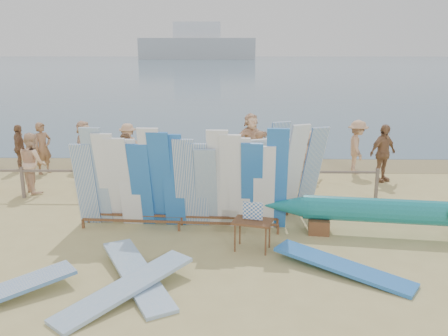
{
  "coord_description": "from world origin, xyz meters",
  "views": [
    {
      "loc": [
        1.96,
        -9.82,
        4.15
      ],
      "look_at": [
        1.73,
        2.73,
        0.97
      ],
      "focal_mm": 38.0,
      "sensor_mm": 36.0,
      "label": 1
    }
  ],
  "objects_px": {
    "main_surfboard_rack": "(180,183)",
    "vendor_table": "(252,234)",
    "beachgoer_extra_0": "(357,147)",
    "beachgoer_2": "(33,163)",
    "beachgoer_5": "(251,139)",
    "beach_chair_right": "(178,180)",
    "outrigger_canoe": "(396,213)",
    "beachgoer_6": "(288,165)",
    "beachgoer_1": "(43,148)",
    "stroller": "(216,175)",
    "flat_board_a": "(137,282)",
    "beachgoer_9": "(309,154)",
    "beachgoer_extra_1": "(19,148)",
    "beachgoer_11": "(84,144)",
    "side_surfboard_rack": "(285,171)",
    "beach_chair_left": "(186,179)",
    "flat_board_d": "(342,273)",
    "beachgoer_4": "(127,161)",
    "beachgoer_8": "(297,153)",
    "beachgoer_10": "(383,153)",
    "beachgoer_7": "(260,155)",
    "flat_board_b": "(126,297)",
    "beachgoer_3": "(128,147)"
  },
  "relations": [
    {
      "from": "beachgoer_1",
      "to": "stroller",
      "type": "bearing_deg",
      "value": -71.23
    },
    {
      "from": "beach_chair_right",
      "to": "outrigger_canoe",
      "type": "bearing_deg",
      "value": -33.28
    },
    {
      "from": "main_surfboard_rack",
      "to": "beachgoer_11",
      "type": "xyz_separation_m",
      "value": [
        -4.03,
        5.81,
        -0.26
      ]
    },
    {
      "from": "flat_board_d",
      "to": "beachgoer_4",
      "type": "bearing_deg",
      "value": 78.67
    },
    {
      "from": "beachgoer_extra_1",
      "to": "beachgoer_3",
      "type": "bearing_deg",
      "value": -103.2
    },
    {
      "from": "beachgoer_1",
      "to": "beachgoer_7",
      "type": "distance_m",
      "value": 7.33
    },
    {
      "from": "beachgoer_4",
      "to": "beachgoer_2",
      "type": "distance_m",
      "value": 2.72
    },
    {
      "from": "stroller",
      "to": "beachgoer_extra_1",
      "type": "height_order",
      "value": "beachgoer_extra_1"
    },
    {
      "from": "side_surfboard_rack",
      "to": "beach_chair_left",
      "type": "xyz_separation_m",
      "value": [
        -2.75,
        2.29,
        -0.87
      ]
    },
    {
      "from": "vendor_table",
      "to": "beachgoer_extra_0",
      "type": "height_order",
      "value": "beachgoer_extra_0"
    },
    {
      "from": "flat_board_b",
      "to": "beachgoer_3",
      "type": "bearing_deg",
      "value": 142.06
    },
    {
      "from": "beachgoer_3",
      "to": "beachgoer_extra_0",
      "type": "bearing_deg",
      "value": 6.89
    },
    {
      "from": "beachgoer_8",
      "to": "beachgoer_4",
      "type": "bearing_deg",
      "value": -105.62
    },
    {
      "from": "stroller",
      "to": "beachgoer_4",
      "type": "height_order",
      "value": "beachgoer_4"
    },
    {
      "from": "vendor_table",
      "to": "beachgoer_9",
      "type": "bearing_deg",
      "value": 85.97
    },
    {
      "from": "beachgoer_6",
      "to": "beachgoer_9",
      "type": "height_order",
      "value": "beachgoer_6"
    },
    {
      "from": "flat_board_a",
      "to": "stroller",
      "type": "bearing_deg",
      "value": 49.94
    },
    {
      "from": "beach_chair_left",
      "to": "beachgoer_extra_1",
      "type": "bearing_deg",
      "value": 170.06
    },
    {
      "from": "flat_board_a",
      "to": "beachgoer_extra_1",
      "type": "relative_size",
      "value": 1.67
    },
    {
      "from": "side_surfboard_rack",
      "to": "beachgoer_extra_0",
      "type": "bearing_deg",
      "value": 31.47
    },
    {
      "from": "beachgoer_6",
      "to": "beachgoer_5",
      "type": "height_order",
      "value": "beachgoer_5"
    },
    {
      "from": "beachgoer_10",
      "to": "flat_board_d",
      "type": "bearing_deg",
      "value": -144.3
    },
    {
      "from": "beachgoer_2",
      "to": "beachgoer_5",
      "type": "distance_m",
      "value": 7.5
    },
    {
      "from": "main_surfboard_rack",
      "to": "flat_board_d",
      "type": "relative_size",
      "value": 1.85
    },
    {
      "from": "beachgoer_2",
      "to": "beachgoer_10",
      "type": "xyz_separation_m",
      "value": [
        10.65,
        1.37,
        0.03
      ]
    },
    {
      "from": "beachgoer_extra_1",
      "to": "side_surfboard_rack",
      "type": "bearing_deg",
      "value": -132.18
    },
    {
      "from": "beachgoer_3",
      "to": "beachgoer_7",
      "type": "xyz_separation_m",
      "value": [
        4.53,
        -1.08,
        -0.03
      ]
    },
    {
      "from": "flat_board_a",
      "to": "stroller",
      "type": "relative_size",
      "value": 2.78
    },
    {
      "from": "side_surfboard_rack",
      "to": "flat_board_d",
      "type": "height_order",
      "value": "side_surfboard_rack"
    },
    {
      "from": "beachgoer_11",
      "to": "beachgoer_7",
      "type": "xyz_separation_m",
      "value": [
        6.14,
        -1.32,
        -0.06
      ]
    },
    {
      "from": "vendor_table",
      "to": "flat_board_b",
      "type": "xyz_separation_m",
      "value": [
        -2.25,
        -2.03,
        -0.35
      ]
    },
    {
      "from": "beachgoer_7",
      "to": "beachgoer_5",
      "type": "height_order",
      "value": "beachgoer_5"
    },
    {
      "from": "stroller",
      "to": "beachgoer_extra_0",
      "type": "distance_m",
      "value": 5.12
    },
    {
      "from": "beach_chair_right",
      "to": "beachgoer_extra_0",
      "type": "relative_size",
      "value": 0.44
    },
    {
      "from": "beach_chair_left",
      "to": "beachgoer_7",
      "type": "distance_m",
      "value": 2.6
    },
    {
      "from": "beachgoer_1",
      "to": "beachgoer_5",
      "type": "distance_m",
      "value": 7.25
    },
    {
      "from": "flat_board_a",
      "to": "beachgoer_9",
      "type": "relative_size",
      "value": 1.72
    },
    {
      "from": "flat_board_b",
      "to": "beach_chair_left",
      "type": "height_order",
      "value": "beach_chair_left"
    },
    {
      "from": "beachgoer_10",
      "to": "beachgoer_11",
      "type": "bearing_deg",
      "value": 139.12
    },
    {
      "from": "flat_board_d",
      "to": "beachgoer_1",
      "type": "xyz_separation_m",
      "value": [
        -8.52,
        7.28,
        0.87
      ]
    },
    {
      "from": "stroller",
      "to": "beachgoer_6",
      "type": "relative_size",
      "value": 0.6
    },
    {
      "from": "beachgoer_11",
      "to": "side_surfboard_rack",
      "type": "bearing_deg",
      "value": -123.09
    },
    {
      "from": "main_surfboard_rack",
      "to": "beachgoer_7",
      "type": "bearing_deg",
      "value": 68.4
    },
    {
      "from": "beachgoer_extra_1",
      "to": "beachgoer_11",
      "type": "bearing_deg",
      "value": -94.52
    },
    {
      "from": "main_surfboard_rack",
      "to": "vendor_table",
      "type": "height_order",
      "value": "main_surfboard_rack"
    },
    {
      "from": "flat_board_a",
      "to": "beachgoer_5",
      "type": "bearing_deg",
      "value": 46.55
    },
    {
      "from": "vendor_table",
      "to": "beachgoer_6",
      "type": "relative_size",
      "value": 0.65
    },
    {
      "from": "vendor_table",
      "to": "flat_board_b",
      "type": "distance_m",
      "value": 3.05
    },
    {
      "from": "flat_board_b",
      "to": "beachgoer_extra_0",
      "type": "bearing_deg",
      "value": 94.99
    },
    {
      "from": "beachgoer_6",
      "to": "beachgoer_5",
      "type": "relative_size",
      "value": 0.86
    }
  ]
}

